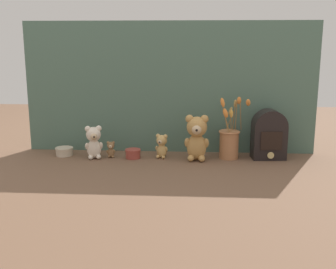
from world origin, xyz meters
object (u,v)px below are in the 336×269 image
Objects in this scene: teddy_bear_tiny at (111,149)px; decorative_tin_tall at (64,151)px; decorative_tin_short at (133,154)px; teddy_bear_small at (162,145)px; flower_vase at (229,141)px; teddy_bear_large at (197,137)px; teddy_bear_medium at (94,141)px; vintage_radio at (269,134)px.

teddy_bear_tiny is 0.28m from decorative_tin_tall.
teddy_bear_tiny is at bearing 176.47° from decorative_tin_short.
flower_vase is at bearing 2.56° from teddy_bear_small.
teddy_bear_large is 0.77m from decorative_tin_tall.
decorative_tin_short is (0.22, 0.02, -0.07)m from teddy_bear_medium.
vintage_radio is (0.22, 0.01, 0.04)m from flower_vase.
teddy_bear_medium is 1.99× the size of teddy_bear_tiny.
teddy_bear_large is 0.92× the size of vintage_radio.
vintage_radio is (0.98, 0.06, 0.04)m from teddy_bear_medium.
teddy_bear_medium reaches higher than teddy_bear_small.
teddy_bear_small is 0.39× the size of flower_vase.
vintage_radio reaches higher than teddy_bear_small.
flower_vase reaches higher than teddy_bear_small.
teddy_bear_tiny is (0.09, 0.02, -0.05)m from teddy_bear_medium.
decorative_tin_tall is 0.41m from decorative_tin_short.
teddy_bear_small is 1.46× the size of teddy_bear_tiny.
teddy_bear_large is 1.85× the size of teddy_bear_small.
teddy_bear_large is at bearing -0.04° from teddy_bear_medium.
vintage_radio is at bearing 0.46° from decorative_tin_tall.
flower_vase is at bearing -177.86° from vintage_radio.
decorative_tin_short reaches higher than decorative_tin_tall.
teddy_bear_large is 0.58m from teddy_bear_medium.
decorative_tin_short is (0.13, -0.01, -0.02)m from teddy_bear_tiny.
teddy_bear_large is 0.21m from teddy_bear_small.
teddy_bear_small is 0.17m from decorative_tin_short.
teddy_bear_small is 1.57× the size of decorative_tin_short.
teddy_bear_large is 0.37m from decorative_tin_short.
teddy_bear_tiny is (-0.49, 0.03, -0.08)m from teddy_bear_large.
teddy_bear_tiny is at bearing -177.75° from vintage_radio.
teddy_bear_small is at bearing -1.60° from decorative_tin_tall.
teddy_bear_medium is at bearing 179.96° from teddy_bear_large.
flower_vase is at bearing 2.28° from teddy_bear_tiny.
flower_vase reaches higher than decorative_tin_short.
teddy_bear_tiny is (-0.29, -0.01, -0.02)m from teddy_bear_small.
teddy_bear_tiny is at bearing -5.23° from decorative_tin_tall.
teddy_bear_large is 0.19m from flower_vase.
teddy_bear_tiny is 0.13m from decorative_tin_short.
teddy_bear_small is at bearing 5.20° from teddy_bear_medium.
vintage_radio is at bearing 8.48° from teddy_bear_large.
teddy_bear_small is at bearing -177.59° from vintage_radio.
teddy_bear_medium reaches higher than teddy_bear_tiny.
vintage_radio reaches higher than teddy_bear_medium.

